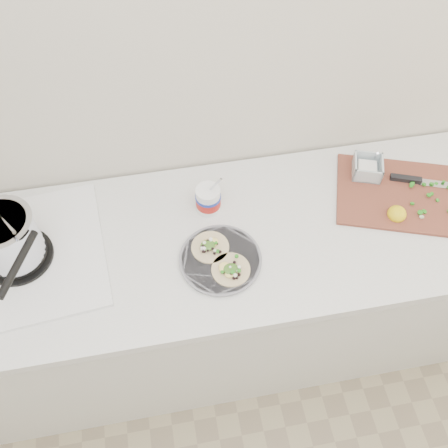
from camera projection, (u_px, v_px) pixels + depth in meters
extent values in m
cube|color=beige|center=(173.00, 84.00, 1.50)|extent=(3.50, 0.05, 2.60)
cube|color=silver|center=(199.00, 300.00, 2.05)|extent=(2.40, 0.62, 0.86)
cube|color=silver|center=(195.00, 246.00, 1.67)|extent=(2.44, 0.66, 0.04)
cube|color=silver|center=(21.00, 258.00, 1.61)|extent=(0.57, 0.54, 0.01)
cylinder|color=black|center=(19.00, 256.00, 1.60)|extent=(0.22, 0.22, 0.01)
torus|color=black|center=(18.00, 254.00, 1.58)|extent=(0.19, 0.19, 0.02)
cylinder|color=silver|center=(7.00, 238.00, 1.51)|extent=(0.19, 0.19, 0.17)
cylinder|color=slate|center=(220.00, 260.00, 1.60)|extent=(0.25, 0.25, 0.01)
cylinder|color=slate|center=(220.00, 259.00, 1.60)|extent=(0.27, 0.27, 0.00)
cylinder|color=white|center=(208.00, 199.00, 1.69)|extent=(0.08, 0.08, 0.10)
cylinder|color=#B01913|center=(208.00, 200.00, 1.69)|extent=(0.09, 0.09, 0.04)
cylinder|color=#192D99|center=(208.00, 197.00, 1.68)|extent=(0.09, 0.09, 0.01)
cube|color=brown|center=(403.00, 195.00, 1.76)|extent=(0.54, 0.45, 0.01)
cube|color=white|center=(367.00, 169.00, 1.79)|extent=(0.06, 0.06, 0.03)
ellipsoid|color=yellow|center=(397.00, 212.00, 1.68)|extent=(0.06, 0.06, 0.05)
cube|color=silver|center=(442.00, 185.00, 1.77)|extent=(0.17, 0.09, 0.00)
cube|color=black|center=(406.00, 179.00, 1.78)|extent=(0.11, 0.06, 0.02)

